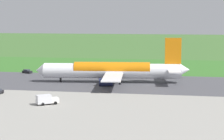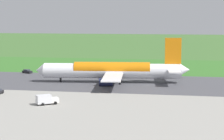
% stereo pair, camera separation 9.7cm
% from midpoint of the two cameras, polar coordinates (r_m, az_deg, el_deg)
% --- Properties ---
extents(ground_plane, '(800.00, 800.00, 0.00)m').
position_cam_midpoint_polar(ground_plane, '(144.06, 5.37, -1.90)').
color(ground_plane, '#3D662D').
extents(runway_asphalt, '(600.00, 40.14, 0.06)m').
position_cam_midpoint_polar(runway_asphalt, '(144.06, 5.37, -1.88)').
color(runway_asphalt, '#47474C').
rests_on(runway_asphalt, ground).
extents(grass_verge_foreground, '(600.00, 80.00, 0.04)m').
position_cam_midpoint_polar(grass_verge_foreground, '(185.04, 6.41, 0.16)').
color(grass_verge_foreground, '#346B27').
rests_on(grass_verge_foreground, ground).
extents(airliner_main, '(54.14, 44.39, 15.88)m').
position_cam_midpoint_polar(airliner_main, '(145.11, 0.17, -0.06)').
color(airliner_main, white).
rests_on(airliner_main, ground).
extents(service_truck_fuel, '(6.03, 5.19, 2.65)m').
position_cam_midpoint_polar(service_truck_fuel, '(110.88, -8.98, -4.02)').
color(service_truck_fuel, silver).
rests_on(service_truck_fuel, ground).
extents(service_car_ops, '(4.57, 3.27, 1.62)m').
position_cam_midpoint_polar(service_car_ops, '(173.02, -11.56, -0.17)').
color(service_car_ops, black).
rests_on(service_car_ops, ground).
extents(no_stopping_sign, '(0.60, 0.10, 2.25)m').
position_cam_midpoint_polar(no_stopping_sign, '(185.25, 7.49, 0.56)').
color(no_stopping_sign, slate).
rests_on(no_stopping_sign, ground).
extents(traffic_cone_orange, '(0.40, 0.40, 0.55)m').
position_cam_midpoint_polar(traffic_cone_orange, '(183.80, 6.28, 0.19)').
color(traffic_cone_orange, orange).
rests_on(traffic_cone_orange, ground).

